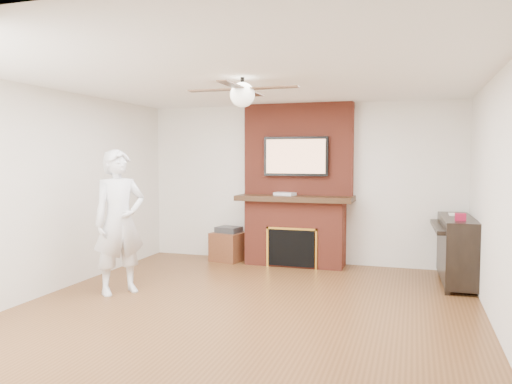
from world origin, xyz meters
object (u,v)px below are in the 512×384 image
(fireplace, at_px, (296,201))
(side_table, at_px, (229,245))
(piano, at_px, (456,248))
(person, at_px, (119,222))

(fireplace, bearing_deg, side_table, -176.51)
(side_table, relative_size, piano, 0.42)
(person, height_order, side_table, person)
(fireplace, xyz_separation_m, person, (-1.68, -2.29, -0.11))
(person, relative_size, side_table, 3.10)
(person, distance_m, side_table, 2.38)
(person, distance_m, piano, 4.35)
(fireplace, distance_m, person, 2.84)
(side_table, distance_m, piano, 3.43)
(fireplace, height_order, person, fireplace)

